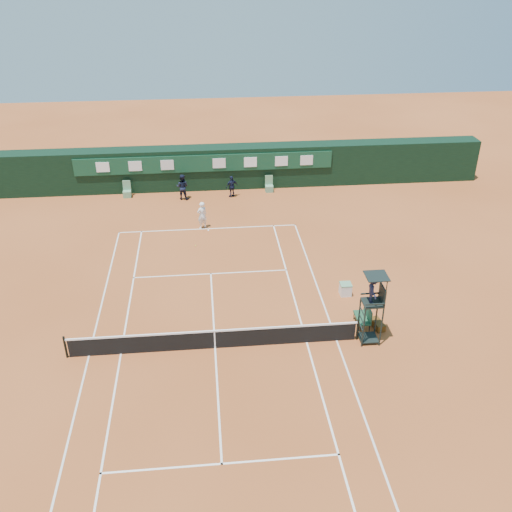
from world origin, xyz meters
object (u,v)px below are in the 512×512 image
(tennis_net, at_px, (215,339))
(umpire_chair, at_px, (373,295))
(player, at_px, (202,215))
(player_bench, at_px, (365,315))
(cooler, at_px, (345,289))

(tennis_net, bearing_deg, umpire_chair, -1.07)
(tennis_net, xyz_separation_m, player, (-0.34, 12.04, 0.37))
(tennis_net, relative_size, player_bench, 10.75)
(cooler, bearing_deg, player_bench, -84.94)
(umpire_chair, relative_size, player_bench, 2.85)
(tennis_net, bearing_deg, cooler, 28.67)
(umpire_chair, bearing_deg, player, 120.70)
(tennis_net, distance_m, umpire_chair, 7.15)
(tennis_net, distance_m, cooler, 7.70)
(player, bearing_deg, cooler, 102.29)
(player_bench, distance_m, player, 13.26)
(cooler, distance_m, player, 10.97)
(tennis_net, bearing_deg, player_bench, 8.05)
(umpire_chair, bearing_deg, player_bench, 84.47)
(player_bench, height_order, player, player)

